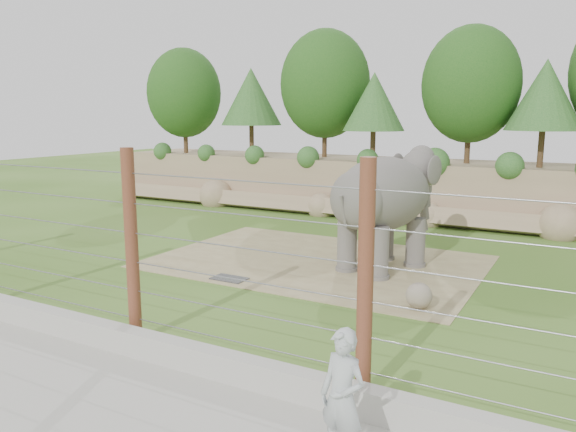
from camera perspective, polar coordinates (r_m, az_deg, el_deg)
The scene contains 10 objects.
ground at distance 15.66m, azimuth -3.57°, elevation -6.93°, with size 90.00×90.00×0.00m, color #3A631A.
back_embankment at distance 26.35m, azimuth 12.60°, elevation 8.63°, with size 30.00×5.52×8.77m.
dirt_patch at distance 17.94m, azimuth 2.96°, elevation -4.64°, with size 10.00×7.00×0.02m, color #8E7B51.
drain_grate at distance 16.12m, azimuth -5.98°, elevation -6.33°, with size 1.00×0.60×0.03m, color #262628.
elephant at distance 17.00m, azimuth 9.61°, elevation 0.50°, with size 1.88×4.40×3.56m, color #655F59, non-canonical shape.
stone_ball at distance 13.98m, azimuth 13.15°, elevation -7.88°, with size 0.64×0.64×0.64m, color gray.
retaining_wall at distance 11.92m, azimuth -16.89°, elevation -11.77°, with size 26.00×0.35×0.50m, color #AFAEA2.
walkway at distance 10.86m, azimuth -24.68°, elevation -15.96°, with size 26.00×4.00×0.01m, color #AFAEA2.
barrier_fence at distance 11.73m, azimuth -15.59°, elevation -3.08°, with size 20.26×0.26×4.00m.
zookeeper at distance 7.82m, azimuth 5.56°, elevation -17.89°, with size 0.69×0.45×1.89m, color silver.
Camera 1 is at (8.07, -12.58, 4.65)m, focal length 35.00 mm.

